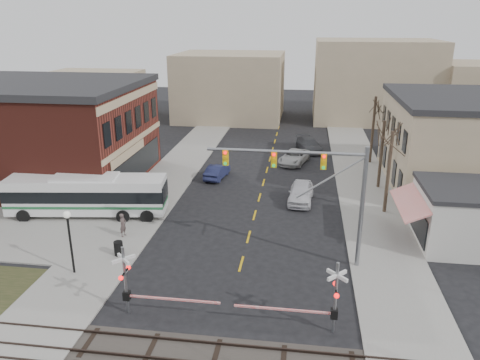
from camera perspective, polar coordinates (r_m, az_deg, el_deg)
name	(u,v)px	position (r m, az deg, el deg)	size (l,w,h in m)	color
ground	(237,280)	(29.25, -0.40, -12.11)	(160.00, 160.00, 0.00)	black
sidewalk_west	(174,171)	(49.00, -8.02, 1.05)	(5.00, 60.00, 0.12)	gray
sidewalk_east	(361,180)	(47.57, 14.58, 0.04)	(5.00, 60.00, 0.12)	gray
awning_shop	(479,217)	(36.43, 27.15, -3.99)	(9.74, 6.20, 4.30)	beige
tree_east_a	(388,172)	(39.13, 17.64, 0.89)	(0.28, 0.28, 6.75)	#382B21
tree_east_b	(381,154)	(44.92, 16.83, 2.99)	(0.28, 0.28, 6.30)	#382B21
tree_east_c	(373,130)	(52.51, 15.88, 5.88)	(0.28, 0.28, 7.20)	#382B21
transit_bus	(87,194)	(39.28, -18.17, -1.69)	(12.78, 4.35, 3.23)	silver
traffic_signal_mast	(319,181)	(29.04, 9.61, -0.11)	(9.79, 0.30, 8.00)	gray
rr_crossing_west	(133,282)	(25.94, -12.89, -12.03)	(5.60, 1.36, 4.00)	gray
rr_crossing_east	(327,298)	(24.43, 10.51, -13.97)	(5.60, 1.36, 4.00)	gray
street_lamp	(69,229)	(30.26, -20.15, -5.63)	(0.44, 0.44, 4.14)	black
trash_bin	(119,248)	(32.60, -14.59, -8.06)	(0.60, 0.60, 0.97)	black
car_a	(301,193)	(40.82, 7.42, -1.53)	(2.00, 4.97, 1.69)	silver
car_b	(217,171)	(46.53, -2.81, 1.05)	(1.47, 4.22, 1.39)	#1B1F43
car_c	(294,157)	(51.58, 6.64, 2.82)	(2.41, 5.22, 1.45)	#B3B3B3
car_d	(309,145)	(56.58, 8.42, 4.24)	(2.10, 5.16, 1.50)	#45464A
pedestrian_near	(123,225)	(35.01, -14.07, -5.33)	(0.64, 0.42, 1.76)	#4C3E3D
pedestrian_far	(116,206)	(38.40, -14.89, -3.08)	(0.90, 0.70, 1.85)	#2F2C4D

